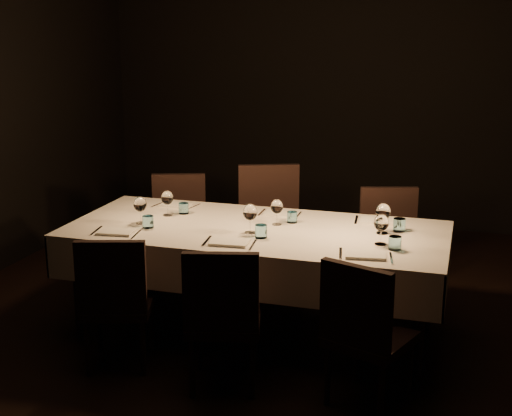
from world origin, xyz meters
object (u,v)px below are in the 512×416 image
(dining_table, at_px, (256,239))
(chair_far_center, at_px, (270,224))
(chair_far_left, at_px, (179,225))
(chair_far_right, at_px, (390,242))
(chair_near_right, at_px, (364,328))
(chair_near_center, at_px, (223,312))
(chair_near_left, at_px, (115,296))

(dining_table, distance_m, chair_far_center, 0.84)
(chair_far_left, bearing_deg, chair_far_center, -15.04)
(chair_far_right, bearing_deg, chair_far_center, 161.11)
(chair_near_right, bearing_deg, chair_near_center, 23.48)
(chair_far_left, xyz_separation_m, chair_far_right, (1.69, 0.03, -0.00))
(chair_far_right, bearing_deg, chair_near_center, -132.58)
(chair_near_left, bearing_deg, chair_far_left, -99.24)
(chair_near_left, xyz_separation_m, chair_far_left, (-0.22, 1.50, 0.02))
(chair_near_left, relative_size, chair_far_left, 0.96)
(dining_table, bearing_deg, chair_near_center, -86.65)
(chair_near_center, bearing_deg, chair_near_right, 168.17)
(chair_near_left, bearing_deg, chair_near_right, 161.62)
(chair_near_center, bearing_deg, chair_far_right, -129.87)
(chair_far_center, bearing_deg, dining_table, -102.66)
(chair_near_center, xyz_separation_m, chair_far_left, (-0.93, 1.57, 0.01))
(chair_near_center, distance_m, chair_far_center, 1.64)
(dining_table, height_order, chair_far_center, chair_far_center)
(chair_near_center, distance_m, chair_far_left, 1.82)
(dining_table, relative_size, chair_near_center, 2.85)
(chair_near_center, height_order, chair_far_right, chair_far_right)
(chair_near_right, relative_size, chair_far_right, 0.97)
(chair_far_center, bearing_deg, chair_near_right, -80.19)
(dining_table, relative_size, chair_far_left, 2.80)
(dining_table, xyz_separation_m, chair_far_center, (-0.13, 0.82, -0.14))
(chair_near_center, xyz_separation_m, chair_far_right, (0.76, 1.60, 0.01))
(dining_table, bearing_deg, chair_far_left, 139.40)
(chair_far_center, bearing_deg, chair_far_left, 162.81)
(chair_near_right, distance_m, chair_far_center, 1.87)
(chair_near_left, distance_m, chair_near_right, 1.51)
(chair_near_left, height_order, chair_far_left, chair_far_left)
(chair_near_center, height_order, chair_far_left, chair_far_left)
(chair_near_center, xyz_separation_m, chair_far_center, (-0.18, 1.63, 0.06))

